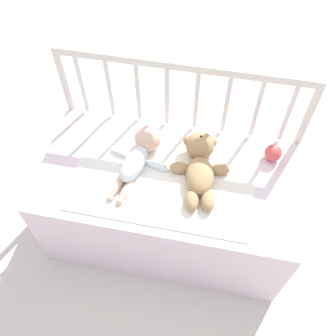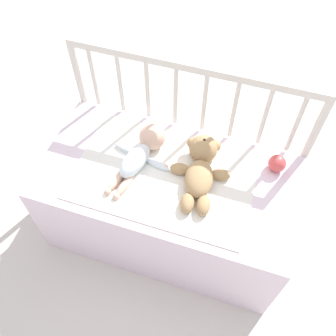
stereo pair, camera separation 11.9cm
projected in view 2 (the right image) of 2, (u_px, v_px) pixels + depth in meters
name	position (u px, v px, depth m)	size (l,w,h in m)	color
ground_plane	(168.00, 228.00, 2.17)	(12.00, 12.00, 0.00)	silver
crib_mattress	(168.00, 205.00, 1.95)	(1.21, 0.62, 0.54)	silver
crib_rail	(189.00, 110.00, 1.82)	(1.21, 0.04, 0.92)	beige
blanket	(165.00, 174.00, 1.73)	(0.82, 0.54, 0.01)	white
teddy_bear	(201.00, 167.00, 1.69)	(0.28, 0.40, 0.14)	tan
baby	(142.00, 152.00, 1.75)	(0.31, 0.41, 0.13)	white
toy_ball	(277.00, 163.00, 1.72)	(0.08, 0.08, 0.08)	#DB4C4C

